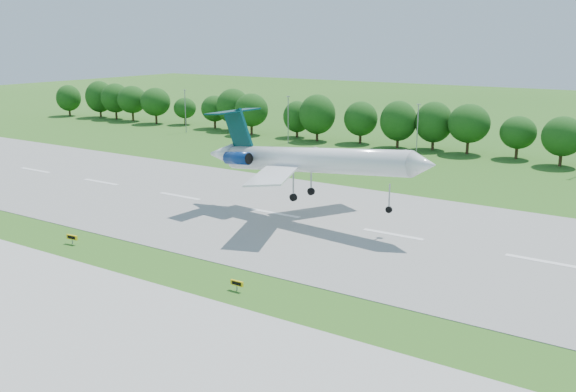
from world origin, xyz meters
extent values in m
plane|color=#235717|center=(0.00, 0.00, 0.00)|extent=(600.00, 600.00, 0.00)
cube|color=gray|center=(0.00, 25.00, 0.04)|extent=(400.00, 45.00, 0.08)
cube|color=#ADADA8|center=(0.00, -18.00, 0.04)|extent=(400.00, 23.00, 0.08)
cylinder|color=#382314|center=(-140.00, 92.00, 1.80)|extent=(0.70, 0.70, 3.60)
sphere|color=#103D0F|center=(-140.00, 92.00, 6.20)|extent=(8.40, 8.40, 8.40)
cylinder|color=#382314|center=(-100.00, 92.00, 1.80)|extent=(0.70, 0.70, 3.60)
sphere|color=#103D0F|center=(-100.00, 92.00, 6.20)|extent=(8.40, 8.40, 8.40)
cylinder|color=#382314|center=(-60.00, 92.00, 1.80)|extent=(0.70, 0.70, 3.60)
sphere|color=#103D0F|center=(-60.00, 92.00, 6.20)|extent=(8.40, 8.40, 8.40)
cylinder|color=#382314|center=(-20.00, 92.00, 1.80)|extent=(0.70, 0.70, 3.60)
sphere|color=#103D0F|center=(-20.00, 92.00, 6.20)|extent=(8.40, 8.40, 8.40)
cylinder|color=gray|center=(-90.00, 82.00, 6.00)|extent=(0.24, 0.24, 12.00)
cube|color=gray|center=(-90.00, 82.00, 12.10)|extent=(0.90, 0.25, 0.18)
cylinder|color=gray|center=(-55.00, 82.00, 6.00)|extent=(0.24, 0.24, 12.00)
cube|color=gray|center=(-55.00, 82.00, 12.10)|extent=(0.90, 0.25, 0.18)
cylinder|color=gray|center=(-20.00, 82.00, 6.00)|extent=(0.24, 0.24, 12.00)
cube|color=gray|center=(-20.00, 82.00, 12.10)|extent=(0.90, 0.25, 0.18)
cylinder|color=white|center=(-12.97, 25.00, 9.26)|extent=(31.76, 5.58, 6.22)
cone|color=white|center=(4.37, 23.94, 10.68)|extent=(3.85, 3.88, 3.93)
cone|color=white|center=(-31.15, 26.11, 8.19)|extent=(5.52, 3.98, 4.06)
cube|color=white|center=(-15.30, 17.80, 8.06)|extent=(9.86, 14.58, 0.69)
cube|color=white|center=(-14.40, 32.43, 8.06)|extent=(11.09, 14.46, 0.69)
cube|color=#043135|center=(-27.60, 25.89, 12.41)|extent=(5.73, 0.87, 7.17)
cube|color=#043135|center=(-28.64, 25.96, 15.36)|extent=(3.96, 10.13, 0.50)
cylinder|color=navy|center=(-25.67, 23.05, 8.55)|extent=(4.66, 2.26, 2.34)
cylinder|color=navy|center=(-25.34, 28.48, 8.55)|extent=(4.66, 2.26, 2.34)
cylinder|color=gray|center=(-0.43, 24.23, 5.60)|extent=(0.21, 0.21, 3.66)
cylinder|color=black|center=(-0.43, 24.23, 3.77)|extent=(0.96, 0.37, 0.94)
cylinder|color=gray|center=(-15.20, 22.83, 5.60)|extent=(0.25, 0.25, 3.66)
cylinder|color=black|center=(-15.20, 22.83, 3.77)|extent=(1.18, 0.54, 1.15)
cylinder|color=gray|center=(-14.92, 27.43, 5.60)|extent=(0.25, 0.25, 3.66)
cylinder|color=black|center=(-14.92, 27.43, 3.77)|extent=(1.18, 0.54, 1.15)
cube|color=gray|center=(-34.10, -2.30, 0.40)|extent=(0.12, 0.12, 0.80)
cube|color=yellow|center=(-34.10, -2.30, 0.97)|extent=(1.83, 0.38, 0.63)
cube|color=black|center=(-34.09, -2.42, 0.97)|extent=(1.36, 0.16, 0.40)
cube|color=gray|center=(-5.84, -2.99, 0.37)|extent=(0.11, 0.11, 0.73)
cube|color=yellow|center=(-5.84, -2.99, 0.89)|extent=(1.67, 0.20, 0.57)
cube|color=black|center=(-5.84, -3.10, 0.89)|extent=(1.25, 0.03, 0.37)
imported|color=silver|center=(-23.28, 83.99, 0.53)|extent=(3.37, 1.74, 1.06)
imported|color=silver|center=(-42.65, 75.52, 0.62)|extent=(3.92, 2.61, 1.24)
camera|label=1|loc=(34.72, -54.54, 27.09)|focal=40.00mm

